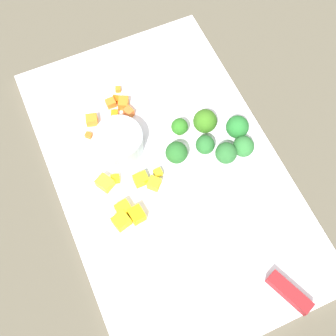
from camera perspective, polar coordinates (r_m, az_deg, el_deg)
The scene contains 27 objects.
ground_plane at distance 0.73m, azimuth -0.00°, elevation -0.73°, with size 4.00×4.00×0.00m, color brown.
cutting_board at distance 0.72m, azimuth -0.00°, elevation -0.54°, with size 0.55×0.34×0.01m, color white.
prep_bowl at distance 0.72m, azimuth -6.13°, elevation 3.25°, with size 0.08×0.08×0.04m, color #B1C0C4.
chef_knife at distance 0.67m, azimuth 10.01°, elevation -10.88°, with size 0.30×0.14×0.02m.
carrot_dice_0 at distance 0.76m, azimuth -9.48°, elevation 5.92°, with size 0.02×0.02×0.02m, color orange.
carrot_dice_1 at distance 0.75m, azimuth -9.87°, elevation 4.04°, with size 0.01×0.01×0.01m, color orange.
carrot_dice_2 at distance 0.77m, azimuth -7.16°, elevation 8.05°, with size 0.01×0.01×0.01m, color orange.
carrot_dice_3 at distance 0.76m, azimuth -4.92°, elevation 6.97°, with size 0.01×0.01×0.02m, color orange.
carrot_dice_4 at distance 0.79m, azimuth -6.25°, elevation 9.74°, with size 0.01×0.01×0.01m, color orange.
carrot_dice_5 at distance 0.78m, azimuth -6.57°, elevation 8.54°, with size 0.01×0.01×0.01m, color orange.
carrot_dice_6 at distance 0.77m, azimuth -5.58°, elevation 8.06°, with size 0.02×0.02×0.02m, color orange.
carrot_dice_7 at distance 0.76m, azimuth -6.67°, elevation 6.74°, with size 0.01×0.01×0.01m, color orange.
pepper_dice_0 at distance 0.68m, azimuth -3.91°, elevation -5.85°, with size 0.02×0.02×0.02m, color yellow.
pepper_dice_1 at distance 0.71m, azimuth -6.60°, elevation -1.37°, with size 0.01×0.01×0.01m, color yellow.
pepper_dice_2 at distance 0.70m, azimuth -3.37°, elevation -1.51°, with size 0.02×0.02×0.02m, color yellow.
pepper_dice_3 at distance 0.70m, azimuth -1.74°, elevation -1.96°, with size 0.02×0.02×0.02m, color yellow.
pepper_dice_4 at distance 0.69m, azimuth -5.60°, elevation -5.09°, with size 0.02×0.02×0.02m, color yellow.
pepper_dice_5 at distance 0.70m, azimuth -7.88°, elevation -1.88°, with size 0.02×0.02×0.02m, color yellow.
pepper_dice_6 at distance 0.68m, azimuth -5.85°, elevation -6.61°, with size 0.02×0.02×0.02m, color yellow.
pepper_dice_7 at distance 0.71m, azimuth -1.38°, elevation -0.38°, with size 0.01×0.01×0.01m, color yellow.
broccoli_floret_0 at distance 0.71m, azimuth 1.07°, elevation 1.92°, with size 0.03×0.03×0.04m.
broccoli_floret_1 at distance 0.74m, azimuth 8.65°, elevation 5.07°, with size 0.04×0.04×0.04m.
broccoli_floret_2 at distance 0.72m, azimuth 9.41°, elevation 2.66°, with size 0.03×0.03×0.03m.
broccoli_floret_3 at distance 0.73m, azimuth 1.45°, elevation 5.15°, with size 0.03×0.03×0.03m.
broccoli_floret_4 at distance 0.72m, azimuth 4.66°, elevation 2.90°, with size 0.03×0.03×0.03m.
broccoli_floret_5 at distance 0.74m, azimuth 4.64°, elevation 5.84°, with size 0.04×0.04×0.04m.
broccoli_floret_6 at distance 0.71m, azimuth 7.25°, elevation 1.84°, with size 0.03×0.03×0.04m.
Camera 1 is at (0.27, -0.12, 0.66)m, focal length 48.85 mm.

